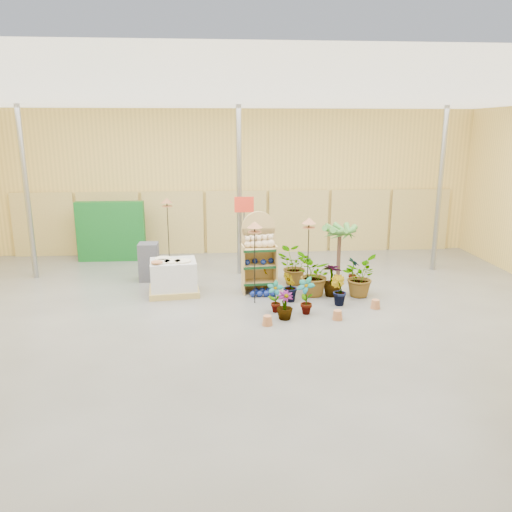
{
  "coord_description": "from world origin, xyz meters",
  "views": [
    {
      "loc": [
        -0.53,
        -9.78,
        3.89
      ],
      "look_at": [
        0.3,
        1.5,
        1.0
      ],
      "focal_mm": 35.0,
      "sensor_mm": 36.0,
      "label": 1
    }
  ],
  "objects": [
    {
      "name": "gazing_balls_floor",
      "position": [
        0.47,
        1.57,
        0.07
      ],
      "size": [
        0.63,
        0.39,
        0.15
      ],
      "color": "navy",
      "rests_on": "ground"
    },
    {
      "name": "potted_plant_2",
      "position": [
        1.69,
        1.44,
        0.53
      ],
      "size": [
        1.07,
        1.16,
        1.06
      ],
      "primitive_type": "imported",
      "rotation": [
        0.0,
        0.0,
        4.42
      ],
      "color": "#448333",
      "rests_on": "ground"
    },
    {
      "name": "teddy_bears",
      "position": [
        0.43,
        1.86,
        1.25
      ],
      "size": [
        0.73,
        0.2,
        0.32
      ],
      "color": "beige",
      "rests_on": "display_shelf"
    },
    {
      "name": "potted_plant_8",
      "position": [
        1.29,
        0.29,
        0.41
      ],
      "size": [
        0.5,
        0.51,
        0.81
      ],
      "primitive_type": "imported",
      "rotation": [
        0.0,
        0.0,
        5.44
      ],
      "color": "#448333",
      "rests_on": "ground"
    },
    {
      "name": "palm",
      "position": [
        2.54,
        2.58,
        1.36
      ],
      "size": [
        0.7,
        0.7,
        1.61
      ],
      "color": "#523628",
      "rests_on": "ground"
    },
    {
      "name": "potted_plant_11",
      "position": [
        0.72,
        2.78,
        0.35
      ],
      "size": [
        0.42,
        0.42,
        0.7
      ],
      "primitive_type": "imported",
      "rotation": [
        0.0,
        0.0,
        1.64
      ],
      "color": "#448333",
      "rests_on": "ground"
    },
    {
      "name": "bird_table_front",
      "position": [
        0.24,
        1.06,
        1.77
      ],
      "size": [
        0.34,
        0.34,
        1.9
      ],
      "color": "black",
      "rests_on": "ground"
    },
    {
      "name": "room",
      "position": [
        0.0,
        0.91,
        2.21
      ],
      "size": [
        15.2,
        12.1,
        4.7
      ],
      "color": "#5C5C58",
      "rests_on": "ground"
    },
    {
      "name": "potted_plant_6",
      "position": [
        1.3,
        2.42,
        0.47
      ],
      "size": [
        1.05,
        0.99,
        0.94
      ],
      "primitive_type": "imported",
      "rotation": [
        0.0,
        0.0,
        2.78
      ],
      "color": "#448333",
      "rests_on": "ground"
    },
    {
      "name": "display_shelf",
      "position": [
        0.4,
        1.95,
        0.9
      ],
      "size": [
        0.86,
        0.59,
        1.97
      ],
      "rotation": [
        0.0,
        0.0,
        0.09
      ],
      "color": "tan",
      "rests_on": "ground"
    },
    {
      "name": "gazing_balls_shelf",
      "position": [
        0.4,
        1.84,
        0.78
      ],
      "size": [
        0.72,
        0.25,
        0.14
      ],
      "color": "navy",
      "rests_on": "display_shelf"
    },
    {
      "name": "pallet_stack",
      "position": [
        -1.67,
        1.85,
        0.42
      ],
      "size": [
        1.28,
        1.11,
        0.87
      ],
      "rotation": [
        0.0,
        0.0,
        0.12
      ],
      "color": "tan",
      "rests_on": "ground"
    },
    {
      "name": "potted_plant_9",
      "position": [
        2.12,
        0.8,
        0.34
      ],
      "size": [
        0.48,
        0.48,
        0.69
      ],
      "primitive_type": "imported",
      "rotation": [
        0.0,
        0.0,
        2.29
      ],
      "color": "#448333",
      "rests_on": "ground"
    },
    {
      "name": "trellis_stock",
      "position": [
        -3.8,
        5.2,
        0.9
      ],
      "size": [
        2.0,
        0.3,
        1.8
      ],
      "primitive_type": "cube",
      "color": "#115B1D",
      "rests_on": "ground"
    },
    {
      "name": "charcoal_planters",
      "position": [
        -2.41,
        3.04,
        0.5
      ],
      "size": [
        0.5,
        0.5,
        1.0
      ],
      "color": "#35363C",
      "rests_on": "ground"
    },
    {
      "name": "potted_plant_1",
      "position": [
        1.06,
        1.06,
        0.37
      ],
      "size": [
        0.33,
        0.41,
        0.73
      ],
      "primitive_type": "imported",
      "rotation": [
        0.0,
        0.0,
        4.71
      ],
      "color": "#448333",
      "rests_on": "ground"
    },
    {
      "name": "potted_plant_5",
      "position": [
        0.56,
        2.13,
        0.3
      ],
      "size": [
        0.29,
        0.34,
        0.6
      ],
      "primitive_type": "imported",
      "rotation": [
        0.0,
        0.0,
        4.65
      ],
      "color": "#448333",
      "rests_on": "ground"
    },
    {
      "name": "potted_plant_4",
      "position": [
        2.9,
        2.46,
        0.34
      ],
      "size": [
        0.36,
        0.42,
        0.68
      ],
      "primitive_type": "imported",
      "rotation": [
        0.0,
        0.0,
        1.94
      ],
      "color": "#448333",
      "rests_on": "ground"
    },
    {
      "name": "potted_plant_0",
      "position": [
        0.64,
        0.44,
        0.35
      ],
      "size": [
        0.41,
        0.33,
        0.7
      ],
      "primitive_type": "imported",
      "rotation": [
        0.0,
        0.0,
        6.05
      ],
      "color": "#448333",
      "rests_on": "ground"
    },
    {
      "name": "offer_sign",
      "position": [
        0.1,
        2.98,
        1.57
      ],
      "size": [
        0.5,
        0.08,
        2.2
      ],
      "color": "gray",
      "rests_on": "ground"
    },
    {
      "name": "potted_plant_7",
      "position": [
        0.8,
        0.01,
        0.3
      ],
      "size": [
        0.34,
        0.34,
        0.6
      ],
      "primitive_type": "imported",
      "rotation": [
        0.0,
        0.0,
        0.02
      ],
      "color": "#448333",
      "rests_on": "ground"
    },
    {
      "name": "potted_plant_3",
      "position": [
        2.12,
        1.43,
        0.4
      ],
      "size": [
        0.58,
        0.58,
        0.8
      ],
      "primitive_type": "imported",
      "rotation": [
        0.0,
        0.0,
        2.77
      ],
      "color": "#448333",
      "rests_on": "ground"
    },
    {
      "name": "bird_table_back",
      "position": [
        -2.03,
        4.57,
        1.83
      ],
      "size": [
        0.34,
        0.34,
        1.97
      ],
      "color": "black",
      "rests_on": "ground"
    },
    {
      "name": "potted_plant_10",
      "position": [
        2.75,
        1.4,
        0.49
      ],
      "size": [
        1.03,
        1.09,
        0.97
      ],
      "primitive_type": "imported",
      "rotation": [
        0.0,
        0.0,
        1.2
      ],
      "color": "#448333",
      "rests_on": "ground"
    },
    {
      "name": "bird_table_right",
      "position": [
        1.57,
        1.72,
        1.72
      ],
      "size": [
        0.34,
        0.34,
        1.86
      ],
      "color": "black",
      "rests_on": "ground"
    }
  ]
}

